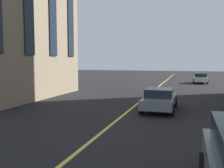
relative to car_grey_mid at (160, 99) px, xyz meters
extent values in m
cube|color=#D8C64C|center=(4.11, 1.79, -0.70)|extent=(80.00, 0.16, 0.01)
cube|color=slate|center=(0.05, 0.00, -0.11)|extent=(4.40, 1.80, 0.55)
cube|color=#19232D|center=(-0.17, 0.00, 0.42)|extent=(1.85, 1.58, 0.50)
cylinder|color=black|center=(1.50, 0.86, -0.38)|extent=(0.64, 0.22, 0.64)
cylinder|color=black|center=(1.50, -0.86, -0.38)|extent=(0.64, 0.22, 0.64)
cylinder|color=black|center=(-1.40, 0.86, -0.38)|extent=(0.64, 0.22, 0.64)
cylinder|color=black|center=(-1.40, -0.86, -0.38)|extent=(0.64, 0.22, 0.64)
cube|color=#B7BABF|center=(21.06, -3.11, -0.13)|extent=(3.90, 1.75, 0.55)
cube|color=#19232D|center=(20.86, -3.11, 0.42)|extent=(1.64, 1.54, 0.55)
cylinder|color=black|center=(22.35, -2.27, -0.40)|extent=(0.60, 0.21, 0.60)
cylinder|color=black|center=(22.35, -3.95, -0.40)|extent=(0.60, 0.21, 0.60)
cylinder|color=black|center=(19.77, -2.27, -0.40)|extent=(0.60, 0.21, 0.60)
cylinder|color=black|center=(19.77, -3.95, -0.40)|extent=(0.60, 0.21, 0.60)
cylinder|color=black|center=(-9.13, -2.17, -0.32)|extent=(0.76, 0.27, 0.76)
camera|label=1|loc=(-15.71, -1.76, 2.35)|focal=40.95mm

